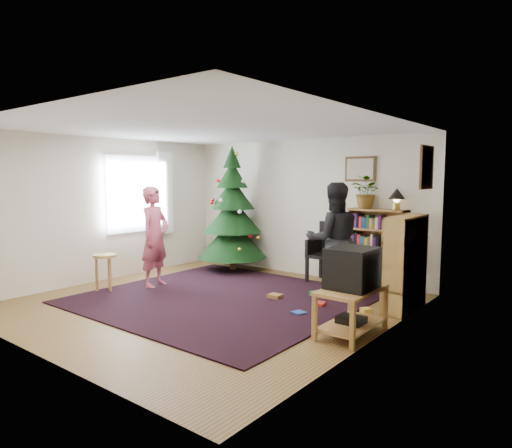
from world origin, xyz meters
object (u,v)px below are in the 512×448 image
Objects in this scene: picture_right at (427,167)px; bookshelf_right at (405,262)px; stool at (105,263)px; person_standing at (155,237)px; tv_stand at (351,307)px; crt_tv at (352,268)px; table_lamp at (397,195)px; picture_back at (360,169)px; christmas_tree at (232,219)px; bookshelf_back at (377,248)px; person_by_chair at (334,240)px; armchair at (330,249)px; potted_plant at (367,192)px.

picture_right is 1.34m from bookshelf_right.
person_standing is at bearing 62.97° from stool.
person_standing is at bearing 178.13° from tv_stand.
table_lamp reaches higher than crt_tv.
christmas_tree reaches higher than picture_back.
bookshelf_right is (-0.14, -0.34, -1.29)m from picture_right.
bookshelf_back is 0.75× the size of person_by_chair.
christmas_tree is at bearing -168.18° from picture_back.
picture_back is 1.50m from person_by_chair.
bookshelf_right is at bearing -85.96° from person_standing.
christmas_tree is (-3.74, 0.22, -0.94)m from picture_right.
armchair is at bearing 61.24° from bookshelf_right.
stool is 0.88m from person_standing.
picture_back is at bearing 48.24° from bookshelf_right.
table_lamp reaches higher than bookshelf_back.
christmas_tree is at bearing 81.19° from bookshelf_right.
crt_tv is at bearing -68.99° from potted_plant.
bookshelf_right is at bearing -111.80° from picture_right.
table_lamp is (3.10, 0.37, 0.53)m from christmas_tree.
bookshelf_back is 4.39m from stool.
christmas_tree is at bearing -18.73° from person_standing.
person_by_chair is 1.28m from table_lamp.
picture_right is 5.04m from stool.
person_standing reaches higher than stool.
picture_back is 0.32× the size of person_by_chair.
bookshelf_right is 4.55m from stool.
picture_right is 1.70m from bookshelf_back.
crt_tv is 2.43m from table_lamp.
picture_right reaches higher than tv_stand.
tv_stand is (1.07, -2.42, -1.62)m from picture_back.
tv_stand is at bearing -106.10° from person_standing.
picture_right is 1.12× the size of crt_tv.
person_by_chair is (-0.99, 1.38, 0.09)m from crt_tv.
armchair is at bearing -99.98° from person_by_chair.
armchair is at bearing 123.94° from crt_tv.
person_standing is (-3.74, -1.24, 0.17)m from bookshelf_right.
table_lamp reaches higher than armchair.
stool is at bearing -141.42° from table_lamp.
stool is at bearing -138.98° from bookshelf_back.
tv_stand is 1.78m from person_by_chair.
person_standing is at bearing -141.73° from potted_plant.
tv_stand is (-0.26, -1.69, -1.62)m from picture_right.
stool is (-3.98, -0.60, -0.32)m from crt_tv.
person_by_chair is at bearing -165.95° from picture_right.
picture_back is at bearing 113.83° from crt_tv.
table_lamp is (-0.38, 2.28, 0.75)m from crt_tv.
tv_stand is at bearing -28.78° from christmas_tree.
picture_back is at bearing 45.93° from stool.
christmas_tree reaches higher than person_by_chair.
bookshelf_back is 0.98m from person_by_chair.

